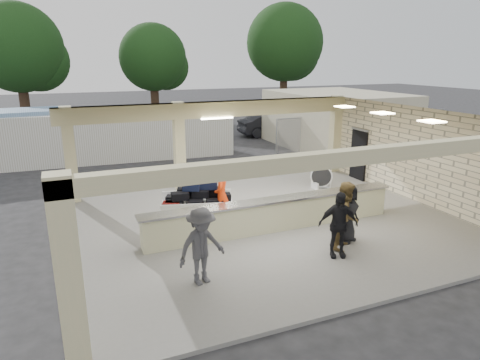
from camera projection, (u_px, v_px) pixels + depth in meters
name	position (u px, v px, depth m)	size (l,w,h in m)	color
ground	(266.00, 227.00, 13.57)	(120.00, 120.00, 0.00)	#242426
pavilion	(264.00, 180.00, 13.87)	(12.01, 10.00, 3.55)	slate
baggage_counter	(274.00, 214.00, 12.97)	(8.20, 0.58, 0.98)	beige
luggage_cart	(197.00, 201.00, 13.49)	(2.55, 1.94, 1.32)	white
drum_fan	(321.00, 176.00, 17.07)	(0.88, 0.72, 0.96)	white
baggage_handler	(222.00, 195.00, 13.27)	(0.69, 0.38, 1.89)	red
passenger_a	(346.00, 215.00, 11.60)	(0.92, 0.40, 1.89)	brown
passenger_b	(338.00, 225.00, 11.11)	(1.04, 0.38, 1.78)	black
passenger_c	(202.00, 246.00, 9.75)	(1.19, 0.42, 1.84)	#444448
passenger_d	(348.00, 213.00, 12.06)	(0.82, 0.34, 1.68)	black
car_white_a	(309.00, 130.00, 27.59)	(2.28, 4.81, 1.37)	silver
car_white_b	(315.00, 126.00, 29.27)	(1.54, 4.13, 1.31)	silver
car_dark	(272.00, 124.00, 29.27)	(1.61, 4.58, 1.53)	black
container_white	(122.00, 135.00, 22.40)	(11.58, 2.32, 2.51)	white
fence	(366.00, 130.00, 25.34)	(12.06, 0.06, 2.03)	gray
tree_left	(23.00, 52.00, 30.60)	(6.60, 6.30, 9.00)	#382619
tree_mid	(156.00, 60.00, 36.26)	(6.00, 5.60, 8.00)	#382619
tree_right	(287.00, 46.00, 39.48)	(7.20, 7.00, 10.00)	#382619
adjacent_building	(336.00, 120.00, 25.52)	(6.00, 8.00, 3.20)	beige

